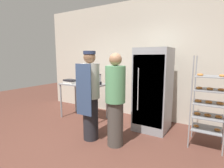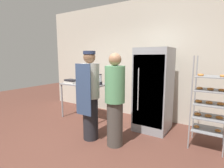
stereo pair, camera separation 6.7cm
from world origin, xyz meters
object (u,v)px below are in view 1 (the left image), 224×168
at_px(binder_stack, 70,81).
at_px(person_baker, 90,95).
at_px(blender_pitcher, 99,80).
at_px(person_customer, 115,100).
at_px(donut_box, 83,83).
at_px(refrigerator, 153,90).
at_px(baking_rack, 209,103).

bearing_deg(binder_stack, person_baker, -30.41).
bearing_deg(person_baker, binder_stack, 149.59).
relative_size(blender_pitcher, person_customer, 0.16).
xyz_separation_m(donut_box, person_customer, (1.33, -0.67, -0.12)).
relative_size(person_baker, person_customer, 1.02).
bearing_deg(refrigerator, person_customer, -107.06).
bearing_deg(donut_box, binder_stack, 178.57).
distance_m(binder_stack, person_baker, 1.42).
relative_size(refrigerator, binder_stack, 5.56).
xyz_separation_m(refrigerator, blender_pitcher, (-1.31, -0.21, 0.15)).
bearing_deg(baking_rack, donut_box, -176.38).
bearing_deg(baking_rack, refrigerator, 167.38).
height_order(baking_rack, blender_pitcher, baking_rack).
bearing_deg(donut_box, person_customer, -26.67).
relative_size(baking_rack, blender_pitcher, 6.14).
bearing_deg(binder_stack, person_customer, -21.03).
xyz_separation_m(donut_box, person_baker, (0.79, -0.71, -0.08)).
xyz_separation_m(refrigerator, donut_box, (-1.66, -0.42, 0.07)).
xyz_separation_m(blender_pitcher, person_baker, (0.43, -0.92, -0.15)).
relative_size(refrigerator, person_customer, 1.07).
height_order(refrigerator, person_baker, refrigerator).
relative_size(refrigerator, donut_box, 6.91).
xyz_separation_m(baking_rack, person_baker, (-1.98, -0.88, 0.09)).
bearing_deg(person_baker, baking_rack, 23.96).
distance_m(refrigerator, blender_pitcher, 1.33).
relative_size(binder_stack, person_customer, 0.19).
distance_m(baking_rack, person_baker, 2.17).
relative_size(donut_box, blender_pitcher, 0.98).
bearing_deg(blender_pitcher, person_customer, -42.21).
relative_size(blender_pitcher, binder_stack, 0.82).
bearing_deg(refrigerator, blender_pitcher, -171.04).
xyz_separation_m(blender_pitcher, person_customer, (0.97, -0.88, -0.19)).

